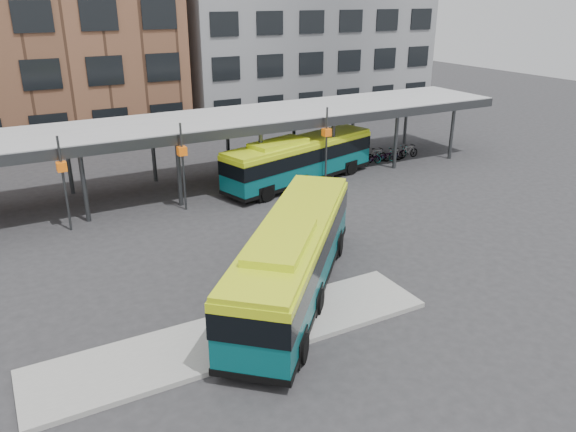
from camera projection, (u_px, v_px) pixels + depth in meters
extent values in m
plane|color=#28282B|center=(327.00, 268.00, 24.16)|extent=(120.00, 120.00, 0.00)
cube|color=gray|center=(238.00, 336.00, 19.23)|extent=(14.00, 3.00, 0.18)
cube|color=#999B9E|center=(212.00, 121.00, 33.30)|extent=(40.00, 6.00, 0.35)
cube|color=#383A3D|center=(232.00, 133.00, 30.91)|extent=(40.00, 0.15, 0.55)
cylinder|color=#383A3D|center=(84.00, 186.00, 28.47)|extent=(0.24, 0.24, 3.80)
cylinder|color=#383A3D|center=(69.00, 162.00, 32.55)|extent=(0.24, 0.24, 3.80)
cylinder|color=#383A3D|center=(179.00, 173.00, 30.70)|extent=(0.24, 0.24, 3.80)
cylinder|color=#383A3D|center=(153.00, 152.00, 34.78)|extent=(0.24, 0.24, 3.80)
cylinder|color=#383A3D|center=(261.00, 160.00, 32.92)|extent=(0.24, 0.24, 3.80)
cylinder|color=#383A3D|center=(228.00, 142.00, 37.00)|extent=(0.24, 0.24, 3.80)
cylinder|color=#383A3D|center=(333.00, 150.00, 35.15)|extent=(0.24, 0.24, 3.80)
cylinder|color=#383A3D|center=(294.00, 134.00, 39.23)|extent=(0.24, 0.24, 3.80)
cylinder|color=#383A3D|center=(396.00, 141.00, 37.37)|extent=(0.24, 0.24, 3.80)
cylinder|color=#383A3D|center=(353.00, 126.00, 41.46)|extent=(0.24, 0.24, 3.80)
cylinder|color=#383A3D|center=(452.00, 132.00, 39.60)|extent=(0.24, 0.24, 3.80)
cylinder|color=#383A3D|center=(406.00, 119.00, 43.68)|extent=(0.24, 0.24, 3.80)
cylinder|color=#383A3D|center=(64.00, 184.00, 27.19)|extent=(0.12, 0.12, 4.80)
cube|color=#C5530B|center=(62.00, 167.00, 26.86)|extent=(0.45, 0.45, 0.45)
cylinder|color=#383A3D|center=(183.00, 167.00, 29.86)|extent=(0.12, 0.12, 4.80)
cube|color=#C5530B|center=(182.00, 151.00, 29.53)|extent=(0.45, 0.45, 0.45)
cylinder|color=#383A3D|center=(326.00, 147.00, 33.87)|extent=(0.12, 0.12, 4.80)
cube|color=#C5530B|center=(327.00, 132.00, 33.54)|extent=(0.45, 0.45, 0.45)
cube|color=slate|center=(292.00, 5.00, 53.72)|extent=(24.00, 14.00, 20.00)
cube|color=#075055|center=(293.00, 258.00, 21.48)|extent=(9.74, 10.52, 2.47)
cube|color=black|center=(293.00, 246.00, 21.30)|extent=(9.81, 10.59, 0.94)
cube|color=#C0D716|center=(294.00, 226.00, 20.99)|extent=(9.66, 10.45, 0.20)
cube|color=#C0D716|center=(281.00, 242.00, 19.12)|extent=(3.96, 4.14, 0.35)
cube|color=black|center=(293.00, 284.00, 21.89)|extent=(9.82, 10.60, 0.24)
cylinder|color=black|center=(339.00, 245.00, 25.21)|extent=(0.88, 0.94, 0.99)
cylinder|color=black|center=(286.00, 240.00, 25.72)|extent=(0.88, 0.94, 0.99)
cylinder|color=black|center=(318.00, 302.00, 20.55)|extent=(0.88, 0.94, 0.99)
cylinder|color=black|center=(255.00, 294.00, 21.06)|extent=(0.88, 0.94, 0.99)
cylinder|color=black|center=(302.00, 348.00, 17.87)|extent=(0.88, 0.94, 0.99)
cylinder|color=black|center=(230.00, 338.00, 18.37)|extent=(0.88, 0.94, 0.99)
cube|color=#075055|center=(300.00, 161.00, 34.57)|extent=(11.02, 5.05, 2.25)
cube|color=black|center=(300.00, 153.00, 34.40)|extent=(11.08, 5.11, 0.86)
cube|color=#C0D716|center=(300.00, 141.00, 34.12)|extent=(10.99, 4.96, 0.18)
cube|color=#C0D716|center=(279.00, 143.00, 32.89)|extent=(3.90, 2.52, 0.32)
cube|color=black|center=(300.00, 176.00, 34.94)|extent=(11.08, 5.11, 0.22)
cylinder|color=black|center=(351.00, 168.00, 36.53)|extent=(0.94, 0.50, 0.90)
cylinder|color=black|center=(326.00, 161.00, 38.00)|extent=(0.94, 0.50, 0.90)
cylinder|color=black|center=(300.00, 184.00, 33.50)|extent=(0.94, 0.50, 0.90)
cylinder|color=black|center=(275.00, 176.00, 34.97)|extent=(0.94, 0.50, 0.90)
cylinder|color=black|center=(267.00, 194.00, 31.76)|extent=(0.94, 0.50, 0.90)
cylinder|color=black|center=(242.00, 185.00, 33.22)|extent=(0.94, 0.50, 0.90)
imported|color=black|center=(275.00, 304.00, 19.29)|extent=(0.52, 0.70, 1.78)
cube|color=maroon|center=(276.00, 301.00, 19.04)|extent=(0.24, 0.36, 0.47)
imported|color=slate|center=(372.00, 159.00, 38.63)|extent=(1.71, 0.74, 0.87)
imported|color=slate|center=(376.00, 155.00, 39.17)|extent=(1.75, 0.58, 1.04)
imported|color=slate|center=(385.00, 156.00, 39.23)|extent=(1.84, 0.84, 0.93)
imported|color=slate|center=(393.00, 154.00, 39.52)|extent=(1.64, 0.68, 0.95)
imported|color=slate|center=(400.00, 153.00, 39.91)|extent=(1.81, 1.05, 0.90)
imported|color=slate|center=(408.00, 151.00, 40.21)|extent=(1.69, 0.50, 1.01)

